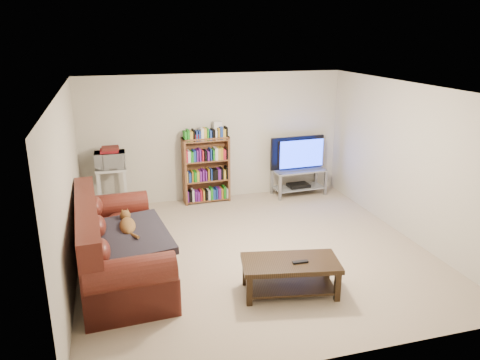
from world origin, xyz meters
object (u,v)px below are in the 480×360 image
object	(u,v)px
coffee_table	(290,271)
sofa	(115,251)
bookshelf	(206,169)
tv_stand	(299,178)

from	to	relation	value
coffee_table	sofa	bearing A→B (deg)	164.03
sofa	bookshelf	distance (m)	3.05
coffee_table	tv_stand	size ratio (longest dim) A/B	1.21
sofa	coffee_table	xyz separation A→B (m)	(2.08, -1.05, -0.06)
coffee_table	bookshelf	size ratio (longest dim) A/B	1.01
coffee_table	tv_stand	distance (m)	3.74
bookshelf	tv_stand	bearing A→B (deg)	-5.53
sofa	bookshelf	bearing A→B (deg)	51.36
bookshelf	coffee_table	bearing A→B (deg)	-87.04
coffee_table	bookshelf	xyz separation A→B (m)	(-0.31, 3.52, 0.35)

